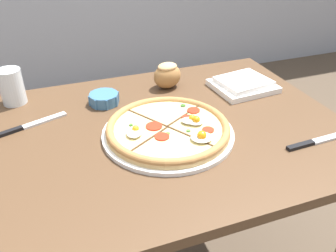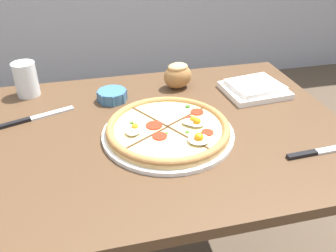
# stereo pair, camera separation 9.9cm
# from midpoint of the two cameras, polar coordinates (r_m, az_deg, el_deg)

# --- Properties ---
(dining_table) EXTENTS (1.11, 0.80, 0.73)m
(dining_table) POSITION_cam_midpoint_polar(r_m,az_deg,el_deg) (1.10, 1.10, -5.49)
(dining_table) COLOR #513823
(dining_table) RESTS_ON ground_plane
(pizza) EXTENTS (0.37, 0.37, 0.05)m
(pizza) POSITION_cam_midpoint_polar(r_m,az_deg,el_deg) (0.99, 2.90, -0.63)
(pizza) COLOR white
(pizza) RESTS_ON dining_table
(ramekin_bowl) EXTENTS (0.10, 0.10, 0.04)m
(ramekin_bowl) POSITION_cam_midpoint_polar(r_m,az_deg,el_deg) (1.18, -6.60, 4.87)
(ramekin_bowl) COLOR teal
(ramekin_bowl) RESTS_ON dining_table
(napkin_folded) EXTENTS (0.22, 0.19, 0.04)m
(napkin_folded) POSITION_cam_midpoint_polar(r_m,az_deg,el_deg) (1.27, 15.90, 5.74)
(napkin_folded) COLOR white
(napkin_folded) RESTS_ON dining_table
(bread_piece_near) EXTENTS (0.12, 0.10, 0.09)m
(bread_piece_near) POSITION_cam_midpoint_polar(r_m,az_deg,el_deg) (1.25, 3.85, 8.10)
(bread_piece_near) COLOR #A3703D
(bread_piece_near) RESTS_ON dining_table
(knife_main) EXTENTS (0.20, 0.03, 0.01)m
(knife_main) POSITION_cam_midpoint_polar(r_m,az_deg,el_deg) (1.03, 25.83, -3.78)
(knife_main) COLOR silver
(knife_main) RESTS_ON dining_table
(knife_spare) EXTENTS (0.22, 0.09, 0.01)m
(knife_spare) POSITION_cam_midpoint_polar(r_m,az_deg,el_deg) (1.13, -18.17, 1.22)
(knife_spare) COLOR silver
(knife_spare) RESTS_ON dining_table
(water_glass) EXTENTS (0.08, 0.08, 0.12)m
(water_glass) POSITION_cam_midpoint_polar(r_m,az_deg,el_deg) (1.27, -19.74, 6.74)
(water_glass) COLOR white
(water_glass) RESTS_ON dining_table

